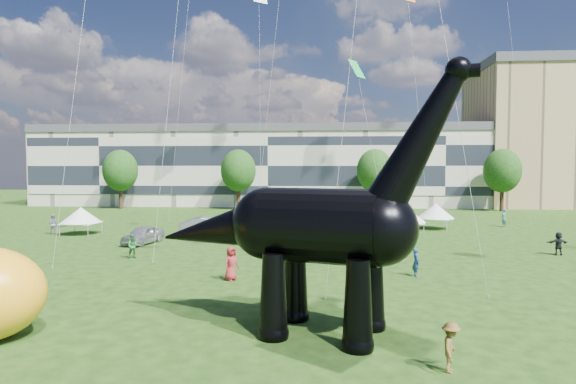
{
  "coord_description": "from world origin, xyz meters",
  "views": [
    {
      "loc": [
        0.52,
        -17.49,
        6.34
      ],
      "look_at": [
        -1.34,
        8.0,
        5.0
      ],
      "focal_mm": 30.0,
      "sensor_mm": 36.0,
      "label": 1
    }
  ],
  "objects": [
    {
      "name": "ground",
      "position": [
        0.0,
        0.0,
        0.0
      ],
      "size": [
        220.0,
        220.0,
        0.0
      ],
      "primitive_type": "plane",
      "color": "#16330C",
      "rests_on": "ground"
    },
    {
      "name": "terrace_row",
      "position": [
        -8.0,
        62.0,
        6.0
      ],
      "size": [
        78.0,
        11.0,
        12.0
      ],
      "primitive_type": "cube",
      "color": "beige",
      "rests_on": "ground"
    },
    {
      "name": "apartment_block",
      "position": [
        40.0,
        65.0,
        11.0
      ],
      "size": [
        28.0,
        18.0,
        22.0
      ],
      "primitive_type": "cube",
      "color": "tan",
      "rests_on": "ground"
    },
    {
      "name": "tree_far_left",
      "position": [
        -30.0,
        53.0,
        6.29
      ],
      "size": [
        5.2,
        5.2,
        9.44
      ],
      "color": "#382314",
      "rests_on": "ground"
    },
    {
      "name": "tree_mid_left",
      "position": [
        -12.0,
        53.0,
        6.29
      ],
      "size": [
        5.2,
        5.2,
        9.44
      ],
      "color": "#382314",
      "rests_on": "ground"
    },
    {
      "name": "tree_mid_right",
      "position": [
        8.0,
        53.0,
        6.29
      ],
      "size": [
        5.2,
        5.2,
        9.44
      ],
      "color": "#382314",
      "rests_on": "ground"
    },
    {
      "name": "tree_far_right",
      "position": [
        26.0,
        53.0,
        6.29
      ],
      "size": [
        5.2,
        5.2,
        9.44
      ],
      "color": "#382314",
      "rests_on": "ground"
    },
    {
      "name": "dinosaur_sculpture",
      "position": [
        0.02,
        0.73,
        3.94
      ],
      "size": [
        12.67,
        5.51,
        10.42
      ],
      "rotation": [
        0.0,
        0.0,
        -0.3
      ],
      "color": "black",
      "rests_on": "ground"
    },
    {
      "name": "car_silver",
      "position": [
        -14.25,
        20.86,
        0.75
      ],
      "size": [
        2.73,
        4.68,
        1.5
      ],
      "primitive_type": "imported",
      "rotation": [
        0.0,
        0.0,
        -0.23
      ],
      "color": "silver",
      "rests_on": "ground"
    },
    {
      "name": "car_grey",
      "position": [
        -10.12,
        25.95,
        0.84
      ],
      "size": [
        5.3,
        2.5,
        1.68
      ],
      "primitive_type": "imported",
      "rotation": [
        0.0,
        0.0,
        1.72
      ],
      "color": "gray",
      "rests_on": "ground"
    },
    {
      "name": "car_white",
      "position": [
        3.4,
        23.46,
        0.73
      ],
      "size": [
        5.8,
        4.12,
        1.47
      ],
      "primitive_type": "imported",
      "rotation": [
        0.0,
        0.0,
        1.22
      ],
      "color": "silver",
      "rests_on": "ground"
    },
    {
      "name": "car_dark",
      "position": [
        1.99,
        20.98,
        0.77
      ],
      "size": [
        2.34,
        5.36,
        1.53
      ],
      "primitive_type": "imported",
      "rotation": [
        0.0,
        0.0,
        0.04
      ],
      "color": "#595960",
      "rests_on": "ground"
    },
    {
      "name": "gazebo_near",
      "position": [
        8.21,
        28.25,
        1.89
      ],
      "size": [
        4.12,
        4.12,
        2.69
      ],
      "rotation": [
        0.0,
        0.0,
        0.07
      ],
      "color": "white",
      "rests_on": "ground"
    },
    {
      "name": "gazebo_far",
      "position": [
        11.97,
        32.25,
        1.83
      ],
      "size": [
        4.92,
        4.92,
        2.6
      ],
      "rotation": [
        0.0,
        0.0,
        -0.42
      ],
      "color": "white",
      "rests_on": "ground"
    },
    {
      "name": "gazebo_left",
      "position": [
        -22.14,
        25.88,
        1.8
      ],
      "size": [
        3.71,
        3.71,
        2.56
      ],
      "rotation": [
        0.0,
        0.0,
        -0.01
      ],
      "color": "white",
      "rests_on": "ground"
    },
    {
      "name": "visitors",
      "position": [
        -1.95,
        16.95,
        0.9
      ],
      "size": [
        45.47,
        38.27,
        1.89
      ],
      "color": "navy",
      "rests_on": "ground"
    }
  ]
}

